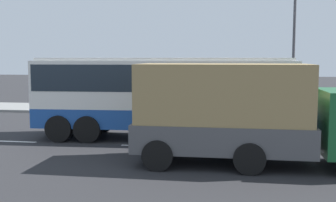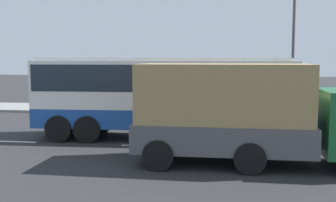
{
  "view_description": "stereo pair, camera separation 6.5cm",
  "coord_description": "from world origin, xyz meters",
  "px_view_note": "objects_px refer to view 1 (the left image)",
  "views": [
    {
      "loc": [
        4.43,
        -17.4,
        3.46
      ],
      "look_at": [
        1.75,
        -0.27,
        1.63
      ],
      "focal_mm": 44.36,
      "sensor_mm": 36.0,
      "label": 1
    },
    {
      "loc": [
        4.36,
        -17.41,
        3.46
      ],
      "look_at": [
        1.75,
        -0.27,
        1.63
      ],
      "focal_mm": 44.36,
      "sensor_mm": 36.0,
      "label": 2
    }
  ],
  "objects_px": {
    "cargo_truck": "(248,112)",
    "pedestrian_near_curb": "(112,95)",
    "pedestrian_at_crossing": "(180,94)",
    "street_lamp": "(297,44)",
    "coach_bus": "(164,89)"
  },
  "relations": [
    {
      "from": "cargo_truck",
      "to": "pedestrian_near_curb",
      "type": "xyz_separation_m",
      "value": [
        -8.29,
        12.86,
        -0.7
      ]
    },
    {
      "from": "pedestrian_at_crossing",
      "to": "street_lamp",
      "type": "relative_size",
      "value": 0.23
    },
    {
      "from": "coach_bus",
      "to": "pedestrian_at_crossing",
      "type": "relative_size",
      "value": 6.67
    },
    {
      "from": "pedestrian_at_crossing",
      "to": "pedestrian_near_curb",
      "type": "bearing_deg",
      "value": -159.47
    },
    {
      "from": "cargo_truck",
      "to": "pedestrian_near_curb",
      "type": "bearing_deg",
      "value": 123.02
    },
    {
      "from": "coach_bus",
      "to": "pedestrian_near_curb",
      "type": "bearing_deg",
      "value": 116.22
    },
    {
      "from": "street_lamp",
      "to": "pedestrian_at_crossing",
      "type": "bearing_deg",
      "value": 164.37
    },
    {
      "from": "street_lamp",
      "to": "pedestrian_near_curb",
      "type": "bearing_deg",
      "value": 172.21
    },
    {
      "from": "cargo_truck",
      "to": "pedestrian_at_crossing",
      "type": "distance_m",
      "value": 13.83
    },
    {
      "from": "coach_bus",
      "to": "cargo_truck",
      "type": "bearing_deg",
      "value": -51.9
    },
    {
      "from": "pedestrian_at_crossing",
      "to": "street_lamp",
      "type": "bearing_deg",
      "value": -0.27
    },
    {
      "from": "pedestrian_at_crossing",
      "to": "coach_bus",
      "type": "bearing_deg",
      "value": -71.45
    },
    {
      "from": "pedestrian_near_curb",
      "to": "pedestrian_at_crossing",
      "type": "bearing_deg",
      "value": -179.51
    },
    {
      "from": "coach_bus",
      "to": "pedestrian_near_curb",
      "type": "xyz_separation_m",
      "value": [
        -4.93,
        8.94,
        -1.11
      ]
    },
    {
      "from": "pedestrian_near_curb",
      "to": "cargo_truck",
      "type": "bearing_deg",
      "value": 118.15
    }
  ]
}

